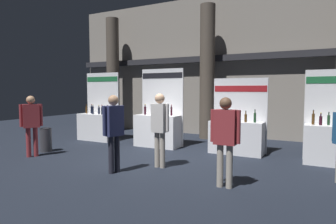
# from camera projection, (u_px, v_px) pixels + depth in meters

# --- Properties ---
(ground_plane) EXTENTS (26.46, 26.46, 0.00)m
(ground_plane) POSITION_uv_depth(u_px,v_px,m) (153.00, 161.00, 7.63)
(ground_plane) COLOR black
(hall_colonnade) EXTENTS (13.23, 1.33, 5.65)m
(hall_colonnade) POSITION_uv_depth(u_px,v_px,m) (214.00, 67.00, 11.63)
(hall_colonnade) COLOR gray
(hall_colonnade) RESTS_ON ground_plane
(exhibitor_booth_0) EXTENTS (1.49, 0.66, 2.50)m
(exhibitor_booth_0) POSITION_uv_depth(u_px,v_px,m) (98.00, 124.00, 10.75)
(exhibitor_booth_0) COLOR white
(exhibitor_booth_0) RESTS_ON ground_plane
(exhibitor_booth_1) EXTENTS (1.55, 0.66, 2.56)m
(exhibitor_booth_1) POSITION_uv_depth(u_px,v_px,m) (158.00, 127.00, 9.52)
(exhibitor_booth_1) COLOR white
(exhibitor_booth_1) RESTS_ON ground_plane
(exhibitor_booth_2) EXTENTS (1.60, 0.66, 2.21)m
(exhibitor_booth_2) POSITION_uv_depth(u_px,v_px,m) (237.00, 134.00, 8.47)
(exhibitor_booth_2) COLOR white
(exhibitor_booth_2) RESTS_ON ground_plane
(exhibitor_booth_3) EXTENTS (1.50, 0.66, 2.38)m
(exhibitor_booth_3) POSITION_uv_depth(u_px,v_px,m) (336.00, 141.00, 7.15)
(exhibitor_booth_3) COLOR white
(exhibitor_booth_3) RESTS_ON ground_plane
(trash_bin) EXTENTS (0.34, 0.34, 0.71)m
(trash_bin) POSITION_uv_depth(u_px,v_px,m) (46.00, 140.00, 8.74)
(trash_bin) COLOR #38383D
(trash_bin) RESTS_ON ground_plane
(visitor_0) EXTENTS (0.41, 0.51, 1.70)m
(visitor_0) POSITION_uv_depth(u_px,v_px,m) (31.00, 120.00, 8.02)
(visitor_0) COLOR maroon
(visitor_0) RESTS_ON ground_plane
(visitor_1) EXTENTS (0.36, 0.54, 1.75)m
(visitor_1) POSITION_uv_depth(u_px,v_px,m) (114.00, 126.00, 6.44)
(visitor_1) COLOR #23232D
(visitor_1) RESTS_ON ground_plane
(visitor_3) EXTENTS (0.58, 0.23, 1.72)m
(visitor_3) POSITION_uv_depth(u_px,v_px,m) (225.00, 134.00, 5.46)
(visitor_3) COLOR #ADA393
(visitor_3) RESTS_ON ground_plane
(visitor_4) EXTENTS (0.49, 0.25, 1.78)m
(visitor_4) POSITION_uv_depth(u_px,v_px,m) (160.00, 124.00, 6.89)
(visitor_4) COLOR #ADA393
(visitor_4) RESTS_ON ground_plane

